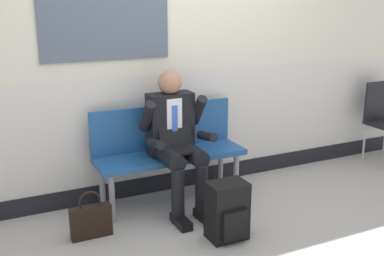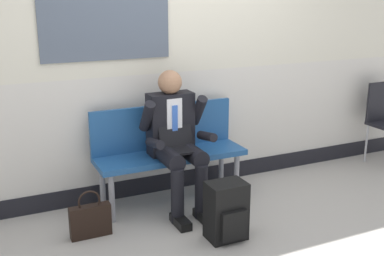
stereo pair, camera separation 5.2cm
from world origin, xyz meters
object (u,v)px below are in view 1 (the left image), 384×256
object	(u,v)px
backpack	(227,211)
handbag	(91,220)
bench_with_person	(167,146)
person_seated	(176,138)
folding_chair	(383,115)

from	to	relation	value
backpack	handbag	size ratio (longest dim) A/B	1.19
bench_with_person	handbag	distance (m)	0.99
backpack	handbag	xyz separation A→B (m)	(-0.96, 0.48, -0.09)
person_seated	handbag	size ratio (longest dim) A/B	3.13
person_seated	folding_chair	bearing A→B (deg)	2.78
handbag	bench_with_person	bearing A→B (deg)	25.72
bench_with_person	person_seated	distance (m)	0.23
backpack	folding_chair	bearing A→B (deg)	18.18
bench_with_person	backpack	xyz separation A→B (m)	(0.13, -0.88, -0.30)
backpack	folding_chair	distance (m)	2.61
person_seated	bench_with_person	bearing A→B (deg)	90.00
person_seated	handbag	bearing A→B (deg)	-166.36
backpack	person_seated	bearing A→B (deg)	100.84
bench_with_person	backpack	world-z (taller)	bench_with_person
bench_with_person	folding_chair	bearing A→B (deg)	-1.60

